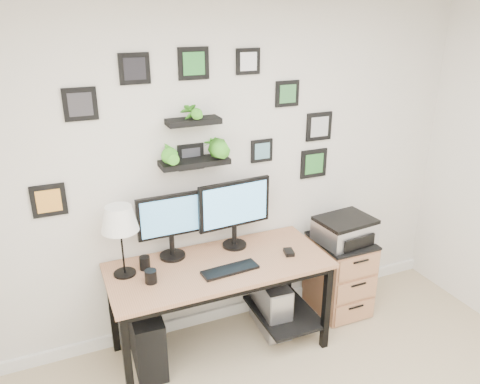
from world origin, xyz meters
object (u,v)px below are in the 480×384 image
monitor_left (171,222)px  printer (345,230)px  pc_tower_black (147,339)px  monitor_right (235,209)px  table_lamp (119,221)px  pc_tower_grey (271,304)px  mug (151,276)px  desk (222,275)px  file_cabinet (339,274)px

monitor_left → printer: (1.42, -0.16, -0.27)m
pc_tower_black → monitor_right: bearing=14.7°
table_lamp → pc_tower_grey: 1.46m
table_lamp → printer: size_ratio=1.07×
monitor_right → table_lamp: size_ratio=1.13×
monitor_left → pc_tower_grey: monitor_left is taller
mug → monitor_right: bearing=19.4°
desk → file_cabinet: size_ratio=2.39×
monitor_right → file_cabinet: (0.93, -0.11, -0.74)m
printer → table_lamp: bearing=178.2°
desk → pc_tower_grey: size_ratio=3.45×
desk → file_cabinet: (1.10, 0.06, -0.29)m
mug → pc_tower_grey: size_ratio=0.20×
mug → file_cabinet: (1.65, 0.14, -0.46)m
desk → pc_tower_grey: 0.59m
pc_tower_grey → pc_tower_black: bearing=-177.9°
desk → monitor_left: (-0.32, 0.19, 0.42)m
pc_tower_grey → printer: (0.67, -0.00, 0.55)m
printer → mug: bearing=-175.8°
file_cabinet → monitor_right: bearing=173.3°
mug → pc_tower_grey: 1.14m
monitor_right → table_lamp: bearing=-175.0°
monitor_left → printer: size_ratio=1.04×
monitor_right → desk: bearing=-135.7°
pc_tower_grey → table_lamp: bearing=177.3°
monitor_right → printer: 0.99m
mug → pc_tower_black: mug is taller
mug → printer: 1.65m
monitor_left → monitor_right: 0.49m
mug → printer: printer is taller
table_lamp → mug: size_ratio=5.54×
desk → printer: (1.10, 0.04, 0.15)m
monitor_left → pc_tower_black: bearing=-145.4°
table_lamp → pc_tower_grey: size_ratio=1.11×
desk → mug: 0.58m
monitor_right → pc_tower_black: size_ratio=1.24×
monitor_left → mug: monitor_left is taller
pc_tower_black → file_cabinet: size_ratio=0.70×
pc_tower_black → file_cabinet: (1.70, 0.06, 0.10)m
printer → pc_tower_black: bearing=-178.9°
file_cabinet → monitor_left: bearing=174.6°
mug → file_cabinet: 1.72m
table_lamp → printer: 1.84m
file_cabinet → table_lamp: bearing=178.9°
printer → file_cabinet: bearing=89.1°
monitor_left → monitor_right: size_ratio=0.86×
desk → file_cabinet: bearing=3.0°
monitor_right → printer: (0.93, -0.13, -0.30)m
monitor_right → table_lamp: (-0.86, -0.07, 0.09)m
desk → mug: bearing=-171.2°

